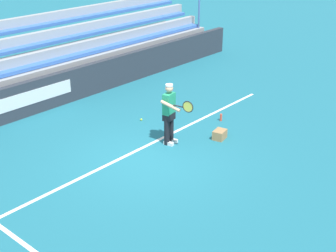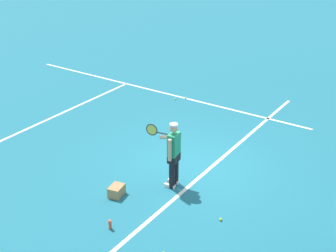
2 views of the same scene
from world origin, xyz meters
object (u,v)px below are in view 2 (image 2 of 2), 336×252
(tennis_ball_toward_net, at_px, (186,98))
(water_bottle, at_px, (110,225))
(tennis_player, at_px, (173,154))
(tennis_ball_stray_back, at_px, (175,99))
(ball_box_cardboard, at_px, (117,191))
(tennis_ball_far_left, at_px, (221,219))

(tennis_ball_toward_net, height_order, water_bottle, water_bottle)
(tennis_player, height_order, tennis_ball_stray_back, tennis_player)
(tennis_player, relative_size, tennis_ball_stray_back, 25.98)
(ball_box_cardboard, bearing_deg, tennis_ball_far_left, -78.59)
(ball_box_cardboard, xyz_separation_m, water_bottle, (-1.09, -0.72, -0.02))
(tennis_player, relative_size, tennis_ball_far_left, 25.98)
(ball_box_cardboard, xyz_separation_m, tennis_ball_stray_back, (5.99, 2.21, -0.10))
(tennis_player, xyz_separation_m, tennis_ball_toward_net, (5.14, 2.84, -0.86))
(water_bottle, bearing_deg, ball_box_cardboard, 33.53)
(tennis_ball_stray_back, bearing_deg, ball_box_cardboard, -159.73)
(tennis_ball_toward_net, bearing_deg, ball_box_cardboard, -162.64)
(tennis_ball_toward_net, xyz_separation_m, water_bottle, (-7.37, -2.68, 0.08))
(tennis_ball_stray_back, distance_m, tennis_ball_toward_net, 0.39)
(tennis_ball_far_left, relative_size, water_bottle, 0.30)
(ball_box_cardboard, height_order, tennis_ball_far_left, ball_box_cardboard)
(ball_box_cardboard, relative_size, tennis_ball_toward_net, 6.06)
(tennis_player, relative_size, tennis_ball_toward_net, 25.98)
(ball_box_cardboard, height_order, water_bottle, ball_box_cardboard)
(ball_box_cardboard, height_order, tennis_ball_toward_net, ball_box_cardboard)
(ball_box_cardboard, xyz_separation_m, tennis_ball_far_left, (0.52, -2.58, -0.10))
(tennis_ball_toward_net, bearing_deg, tennis_player, -151.04)
(ball_box_cardboard, relative_size, water_bottle, 1.82)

